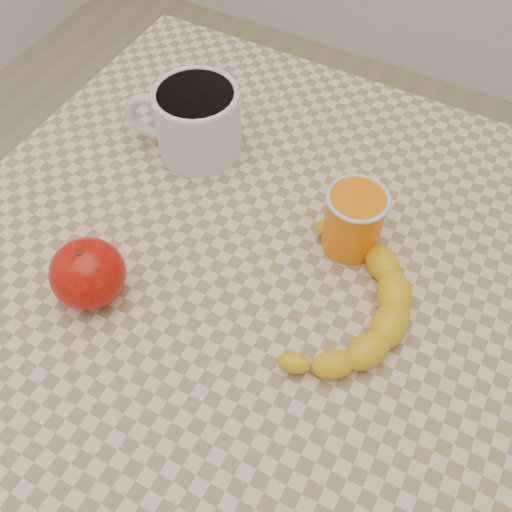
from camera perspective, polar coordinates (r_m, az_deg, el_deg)
The scene contains 6 objects.
ground at distance 1.38m, azimuth 0.00°, elevation -18.88°, with size 3.00×3.00×0.00m, color tan.
table at distance 0.77m, azimuth 0.00°, elevation -4.58°, with size 0.80×0.80×0.75m.
coffee_mug at distance 0.80m, azimuth -6.09°, elevation 13.50°, with size 0.18×0.15×0.10m.
orange_juice_glass at distance 0.69m, azimuth 9.73°, elevation 3.55°, with size 0.08×0.08×0.09m.
apple at distance 0.67m, azimuth -16.47°, elevation -1.69°, with size 0.09×0.09×0.08m.
banana at distance 0.65m, azimuth 8.87°, elevation -4.43°, with size 0.19×0.26×0.04m, color yellow, non-canonical shape.
Camera 1 is at (0.19, -0.35, 1.32)m, focal length 40.00 mm.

